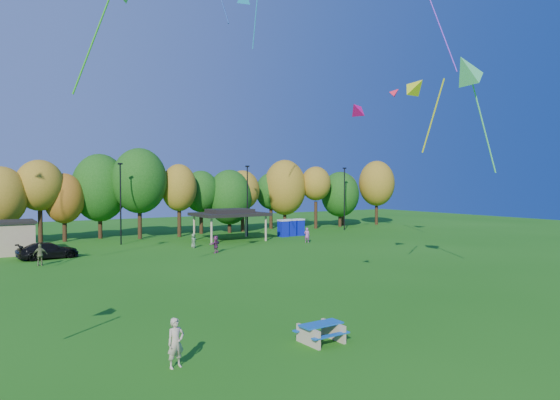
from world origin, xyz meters
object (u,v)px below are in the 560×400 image
kite_flyer (176,343)px  car_c (44,251)px  picnic_table (321,331)px  porta_potties (291,228)px  car_d (48,251)px

kite_flyer → car_c: 32.20m
picnic_table → kite_flyer: (-6.36, 0.51, 0.45)m
porta_potties → kite_flyer: bearing=-128.7°
picnic_table → car_c: car_c is taller
car_d → picnic_table: bearing=-174.7°
porta_potties → car_d: 29.59m
car_c → porta_potties: bearing=-85.6°
porta_potties → kite_flyer: (-28.90, -36.06, -0.16)m
picnic_table → kite_flyer: bearing=173.3°
porta_potties → car_c: porta_potties is taller
kite_flyer → car_d: kite_flyer is taller
porta_potties → car_c: size_ratio=0.82×
kite_flyer → picnic_table: bearing=-14.0°
car_c → car_d: car_d is taller
kite_flyer → car_c: kite_flyer is taller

